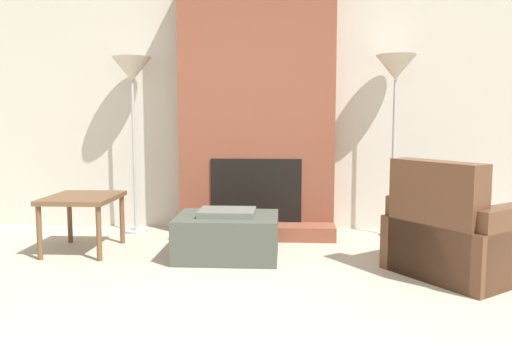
% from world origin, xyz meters
% --- Properties ---
extents(wall_back, '(6.80, 0.06, 2.60)m').
position_xyz_m(wall_back, '(0.00, 2.86, 1.30)').
color(wall_back, beige).
rests_on(wall_back, ground_plane).
extents(fireplace, '(1.56, 0.65, 2.60)m').
position_xyz_m(fireplace, '(0.00, 2.64, 1.24)').
color(fireplace, brown).
rests_on(fireplace, ground_plane).
extents(ottoman, '(0.85, 0.64, 0.41)m').
position_xyz_m(ottoman, '(-0.19, 1.66, 0.19)').
color(ottoman, '#474C42').
rests_on(ottoman, ground_plane).
extents(armchair, '(1.31, 1.28, 0.87)m').
position_xyz_m(armchair, '(1.63, 1.34, 0.27)').
color(armchair, brown).
rests_on(armchair, ground_plane).
extents(side_table, '(0.59, 0.67, 0.50)m').
position_xyz_m(side_table, '(-1.49, 1.79, 0.43)').
color(side_table, brown).
rests_on(side_table, ground_plane).
extents(floor_lamp_left, '(0.39, 0.39, 1.78)m').
position_xyz_m(floor_lamp_left, '(-1.26, 2.56, 1.59)').
color(floor_lamp_left, '#ADADB2').
rests_on(floor_lamp_left, ground_plane).
extents(floor_lamp_right, '(0.39, 0.39, 1.79)m').
position_xyz_m(floor_lamp_right, '(1.36, 2.56, 1.59)').
color(floor_lamp_right, '#ADADB2').
rests_on(floor_lamp_right, ground_plane).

